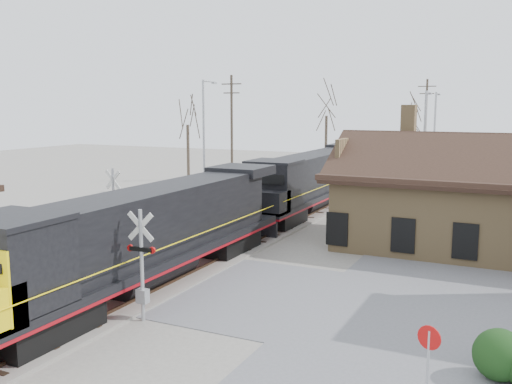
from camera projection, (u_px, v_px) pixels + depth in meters
ground at (167, 279)px, 25.99m from camera, size 140.00×140.00×0.00m
road at (167, 279)px, 25.99m from camera, size 60.00×9.00×0.03m
track_main at (291, 219)px, 39.34m from camera, size 3.40×90.00×0.24m
track_siding at (234, 214)px, 41.27m from camera, size 3.40×90.00×0.24m
depot at (474, 206)px, 31.18m from camera, size 15.20×9.31×7.90m
locomotive_lead at (143, 237)px, 24.13m from camera, size 3.01×20.18×4.48m
locomotive_trailing at (311, 180)px, 42.35m from camera, size 3.01×20.18×4.24m
crossbuck_near at (142, 269)px, 20.73m from camera, size 1.19×0.31×4.16m
crossbuck_far at (114, 209)px, 32.27m from camera, size 1.25×0.33×4.37m
do_not_enter_sign at (429, 350)px, 14.82m from camera, size 0.64×0.25×2.21m
hedge_a at (499, 355)px, 16.37m from camera, size 1.51×1.51×1.51m
streetlight_a at (205, 137)px, 43.67m from camera, size 0.25×2.04×9.79m
streetlight_b at (424, 145)px, 41.64m from camera, size 0.25×2.04×8.92m
streetlight_c at (434, 137)px, 51.53m from camera, size 0.25×2.04×9.05m
utility_pole_a at (232, 131)px, 52.05m from camera, size 2.00×0.24×10.59m
utility_pole_b at (425, 126)px, 64.07m from camera, size 2.00×0.24×10.79m
tree_a at (187, 116)px, 59.37m from camera, size 3.92×3.92×9.60m
tree_b at (327, 106)px, 63.63m from camera, size 4.50×4.50×11.02m
tree_c at (414, 111)px, 67.61m from camera, size 4.13×4.13×10.11m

